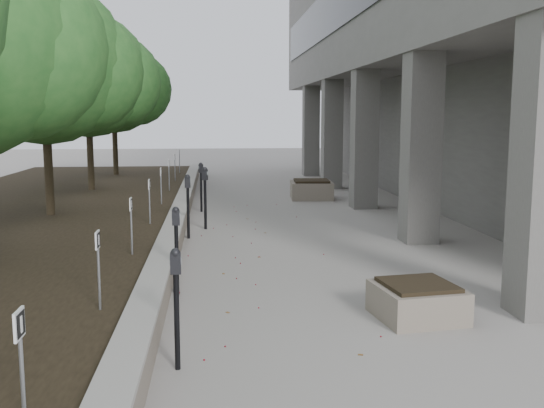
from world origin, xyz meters
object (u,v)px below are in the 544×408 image
parking_meter_5 (201,187)px  planter_front (417,300)px  crabapple_tree_3 (45,97)px  planter_back (311,189)px  crabapple_tree_5 (114,105)px  parking_meter_2 (177,251)px  parking_meter_1 (177,309)px  parking_meter_3 (205,198)px  crabapple_tree_4 (88,102)px  parking_meter_4 (188,207)px

parking_meter_5 → planter_front: 10.15m
crabapple_tree_3 → planter_front: size_ratio=5.15×
crabapple_tree_3 → planter_back: crabapple_tree_3 is taller
crabapple_tree_5 → planter_front: 18.43m
crabapple_tree_3 → parking_meter_2: (3.25, -5.57, -2.44)m
planter_front → parking_meter_1: bearing=-155.6°
parking_meter_2 → parking_meter_3: size_ratio=0.90×
crabapple_tree_3 → crabapple_tree_4: same height
parking_meter_3 → planter_front: parking_meter_3 is taller
crabapple_tree_3 → crabapple_tree_4: (0.00, 5.00, 0.00)m
parking_meter_4 → parking_meter_5: (0.21, 3.86, -0.01)m
crabapple_tree_4 → parking_meter_5: size_ratio=3.89×
parking_meter_3 → planter_front: bearing=-46.3°
crabapple_tree_4 → parking_meter_4: crabapple_tree_4 is taller
parking_meter_1 → parking_meter_5: 11.08m
parking_meter_1 → parking_meter_5: size_ratio=0.95×
crabapple_tree_4 → parking_meter_4: size_ratio=3.81×
parking_meter_3 → parking_meter_4: parking_meter_3 is taller
parking_meter_2 → parking_meter_4: size_ratio=0.95×
crabapple_tree_3 → parking_meter_2: 6.89m
crabapple_tree_4 → parking_meter_5: crabapple_tree_4 is taller
parking_meter_4 → planter_front: 6.69m
planter_back → crabapple_tree_3: bearing=-143.7°
crabapple_tree_3 → planter_back: 9.13m
parking_meter_4 → planter_back: (3.75, 6.33, -0.40)m
crabapple_tree_4 → parking_meter_5: (3.46, -2.33, -2.42)m
parking_meter_1 → planter_front: (3.10, 1.41, -0.42)m
parking_meter_4 → planter_back: size_ratio=1.07×
planter_front → crabapple_tree_5: bearing=111.0°
crabapple_tree_5 → parking_meter_4: size_ratio=3.81×
parking_meter_4 → parking_meter_5: parking_meter_4 is taller
parking_meter_2 → planter_front: bearing=-25.3°
parking_meter_1 → parking_meter_2: 2.85m
crabapple_tree_4 → crabapple_tree_5: size_ratio=1.00×
crabapple_tree_5 → parking_meter_2: crabapple_tree_5 is taller
parking_meter_4 → parking_meter_5: bearing=89.0°
crabapple_tree_3 → crabapple_tree_5: bearing=90.0°
crabapple_tree_3 → crabapple_tree_4: 5.00m
parking_meter_3 → planter_front: 7.53m
crabapple_tree_3 → parking_meter_2: bearing=-59.7°
crabapple_tree_4 → parking_meter_4: 7.39m
parking_meter_1 → parking_meter_2: bearing=91.2°
crabapple_tree_4 → crabapple_tree_5: bearing=90.0°
parking_meter_4 → crabapple_tree_5: bearing=108.4°
crabapple_tree_5 → parking_meter_5: (3.46, -7.33, -2.42)m
crabapple_tree_4 → planter_back: size_ratio=4.09×
crabapple_tree_3 → planter_back: size_ratio=4.09×
planter_back → parking_meter_3: bearing=-123.0°
crabapple_tree_3 → parking_meter_1: 9.40m
crabapple_tree_4 → planter_front: size_ratio=5.15×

